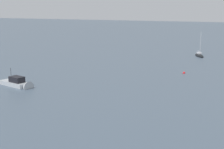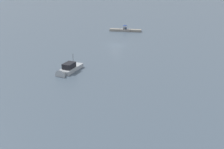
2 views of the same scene
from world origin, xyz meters
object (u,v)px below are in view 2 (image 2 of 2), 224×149
person_seated_grey_right (124,28)px  umbrella_open_navy (125,25)px  person_seated_blue_left (126,28)px  motorboat_grey_near (68,70)px

person_seated_grey_right → umbrella_open_navy: (-0.29, -0.15, 0.87)m
person_seated_blue_left → motorboat_grey_near: bearing=89.2°
person_seated_blue_left → person_seated_grey_right: (0.56, 0.10, 0.00)m
person_seated_blue_left → person_seated_grey_right: bearing=17.5°
motorboat_grey_near → umbrella_open_navy: bearing=-84.7°
person_seated_grey_right → person_seated_blue_left: bearing=-162.5°
person_seated_blue_left → person_seated_grey_right: 0.57m
umbrella_open_navy → person_seated_grey_right: bearing=27.1°
person_seated_grey_right → umbrella_open_navy: 0.93m
umbrella_open_navy → motorboat_grey_near: size_ratio=0.20×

